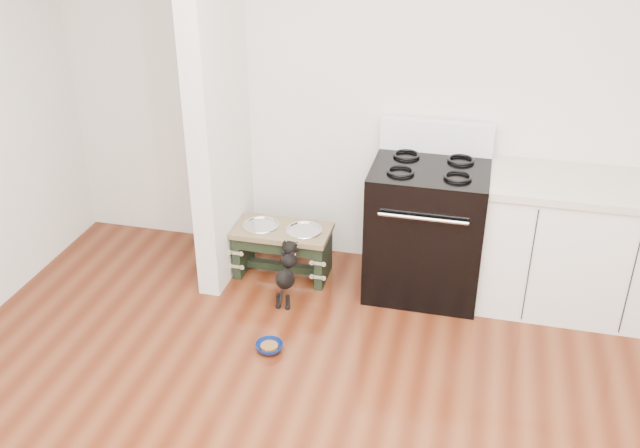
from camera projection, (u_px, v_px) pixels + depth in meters
The scene contains 7 objects.
room_shell at pixel (310, 214), 2.49m from camera, with size 5.00×5.00×5.00m.
partition_wall at pixel (217, 89), 4.67m from camera, with size 0.15×0.80×2.70m, color silver.
oven_range at pixel (426, 227), 4.83m from camera, with size 0.76×0.69×1.14m.
cabinet_run at pixel (577, 246), 4.65m from camera, with size 1.24×0.64×0.91m.
dog_feeder at pixel (282, 242), 5.07m from camera, with size 0.68×0.36×0.39m.
puppy at pixel (287, 271), 4.80m from camera, with size 0.12×0.35×0.42m.
floor_bowl at pixel (269, 347), 4.39m from camera, with size 0.17×0.17×0.05m.
Camera 1 is at (0.56, -2.15, 2.75)m, focal length 40.00 mm.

